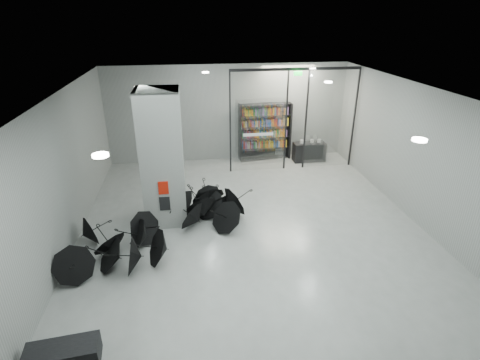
{
  "coord_description": "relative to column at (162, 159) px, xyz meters",
  "views": [
    {
      "loc": [
        -1.72,
        -8.32,
        5.86
      ],
      "look_at": [
        -0.3,
        1.5,
        1.4
      ],
      "focal_mm": 27.96,
      "sensor_mm": 36.0,
      "label": 1
    }
  ],
  "objects": [
    {
      "name": "room",
      "position": [
        2.5,
        -2.0,
        0.84
      ],
      "size": [
        14.0,
        14.02,
        4.01
      ],
      "color": "slate",
      "rests_on": "ground"
    },
    {
      "name": "column",
      "position": [
        0.0,
        0.0,
        0.0
      ],
      "size": [
        1.2,
        1.2,
        4.0
      ],
      "primitive_type": "cube",
      "color": "slate",
      "rests_on": "ground"
    },
    {
      "name": "fire_cabinet",
      "position": [
        0.0,
        -0.62,
        -0.65
      ],
      "size": [
        0.28,
        0.04,
        0.38
      ],
      "primitive_type": "cube",
      "color": "#A50A07",
      "rests_on": "column"
    },
    {
      "name": "info_panel",
      "position": [
        0.0,
        -0.62,
        -1.15
      ],
      "size": [
        0.3,
        0.03,
        0.42
      ],
      "primitive_type": "cube",
      "color": "black",
      "rests_on": "column"
    },
    {
      "name": "exit_sign",
      "position": [
        4.9,
        3.3,
        1.82
      ],
      "size": [
        0.3,
        0.06,
        0.15
      ],
      "primitive_type": "cube",
      "color": "#0CE533",
      "rests_on": "room"
    },
    {
      "name": "glass_partition",
      "position": [
        4.89,
        3.5,
        0.18
      ],
      "size": [
        5.06,
        0.08,
        4.0
      ],
      "color": "silver",
      "rests_on": "ground"
    },
    {
      "name": "bench",
      "position": [
        -1.7,
        -5.07,
        -1.79
      ],
      "size": [
        1.32,
        0.67,
        0.41
      ],
      "primitive_type": "cube",
      "rotation": [
        0.0,
        0.0,
        0.1
      ],
      "color": "black",
      "rests_on": "ground"
    },
    {
      "name": "bookshelf",
      "position": [
        4.03,
        4.75,
        -0.79
      ],
      "size": [
        2.23,
        0.72,
        2.41
      ],
      "primitive_type": null,
      "rotation": [
        0.0,
        0.0,
        0.13
      ],
      "color": "black",
      "rests_on": "ground"
    },
    {
      "name": "shop_counter",
      "position": [
        5.87,
        4.18,
        -1.6
      ],
      "size": [
        1.35,
        0.54,
        0.81
      ],
      "primitive_type": "cube",
      "rotation": [
        0.0,
        0.0,
        0.0
      ],
      "color": "black",
      "rests_on": "ground"
    },
    {
      "name": "umbrella_cluster",
      "position": [
        0.35,
        -0.91,
        -1.69
      ],
      "size": [
        5.34,
        4.29,
        1.3
      ],
      "color": "black",
      "rests_on": "ground"
    }
  ]
}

